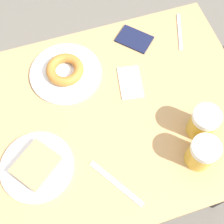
# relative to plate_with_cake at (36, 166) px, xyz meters

# --- Properties ---
(ground_plane) EXTENTS (8.00, 8.00, 0.00)m
(ground_plane) POSITION_rel_plate_with_cake_xyz_m (-0.10, 0.28, -0.74)
(ground_plane) COLOR #666059
(table) EXTENTS (0.75, 0.97, 0.73)m
(table) POSITION_rel_plate_with_cake_xyz_m (-0.10, 0.28, -0.08)
(table) COLOR tan
(table) RESTS_ON ground_plane
(plate_with_cake) EXTENTS (0.23, 0.23, 0.04)m
(plate_with_cake) POSITION_rel_plate_with_cake_xyz_m (0.00, 0.00, 0.00)
(plate_with_cake) COLOR silver
(plate_with_cake) RESTS_ON table
(plate_with_donut) EXTENTS (0.26, 0.26, 0.04)m
(plate_with_donut) POSITION_rel_plate_with_cake_xyz_m (-0.31, 0.17, 0.00)
(plate_with_donut) COLOR silver
(plate_with_donut) RESTS_ON table
(beer_mug_left) EXTENTS (0.09, 0.09, 0.11)m
(beer_mug_left) POSITION_rel_plate_with_cake_xyz_m (0.13, 0.49, 0.04)
(beer_mug_left) COLOR gold
(beer_mug_left) RESTS_ON table
(beer_mug_center) EXTENTS (0.09, 0.09, 0.11)m
(beer_mug_center) POSITION_rel_plate_with_cake_xyz_m (0.04, 0.53, 0.04)
(beer_mug_center) COLOR gold
(beer_mug_center) RESTS_ON table
(napkin_folded) EXTENTS (0.14, 0.10, 0.00)m
(napkin_folded) POSITION_rel_plate_with_cake_xyz_m (-0.20, 0.38, -0.01)
(napkin_folded) COLOR white
(napkin_folded) RESTS_ON table
(fork) EXTENTS (0.17, 0.07, 0.00)m
(fork) POSITION_rel_plate_with_cake_xyz_m (-0.36, 0.63, -0.01)
(fork) COLOR silver
(fork) RESTS_ON table
(knife) EXTENTS (0.18, 0.12, 0.00)m
(knife) POSITION_rel_plate_with_cake_xyz_m (0.12, 0.22, -0.01)
(knife) COLOR silver
(knife) RESTS_ON table
(passport_near_edge) EXTENTS (0.15, 0.15, 0.01)m
(passport_near_edge) POSITION_rel_plate_with_cake_xyz_m (-0.38, 0.46, -0.01)
(passport_near_edge) COLOR #141938
(passport_near_edge) RESTS_ON table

